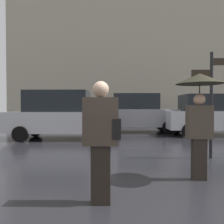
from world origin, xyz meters
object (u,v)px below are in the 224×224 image
Objects in this scene: parked_car_right at (211,115)px; street_signpost at (212,94)px; pedestrian_with_umbrella at (199,100)px; parked_car_distant at (138,113)px; parked_car_left at (62,115)px; pedestrian_with_bag at (102,134)px.

parked_car_right is 5.30m from street_signpost.
pedestrian_with_umbrella is 7.82m from parked_car_distant.
parked_car_distant is (3.44, 2.57, 0.02)m from parked_car_left.
pedestrian_with_bag is 0.41× the size of parked_car_distant.
pedestrian_with_umbrella is 7.29m from parked_car_right.
parked_car_left reaches higher than pedestrian_with_umbrella.
street_signpost is at bearing -21.88° from parked_car_left.
parked_car_distant is 6.20m from street_signpost.
street_signpost reaches higher than parked_car_distant.
street_signpost reaches higher than parked_car_left.
parked_car_distant reaches higher than pedestrian_with_umbrella.
street_signpost is at bearing -121.57° from pedestrian_with_bag.
pedestrian_with_umbrella is 0.47× the size of parked_car_distant.
pedestrian_with_umbrella is at bearing -39.99° from parked_car_left.
parked_car_right is 1.57× the size of street_signpost.
street_signpost is at bearing 64.48° from parked_car_right.
parked_car_left is 4.29m from parked_car_distant.
street_signpost is at bearing 139.26° from pedestrian_with_umbrella.
pedestrian_with_umbrella reaches higher than pedestrian_with_bag.
pedestrian_with_umbrella reaches higher than parked_car_right.
parked_car_right is at bearing -109.63° from pedestrian_with_bag.
parked_car_distant reaches higher than pedestrian_with_bag.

